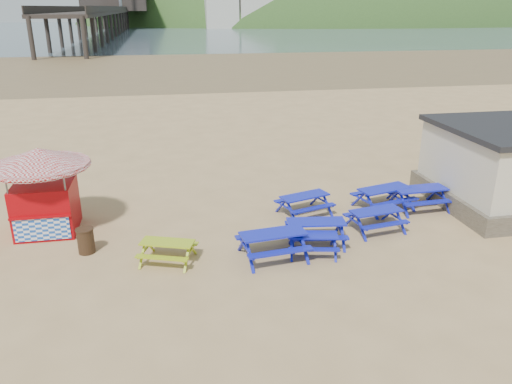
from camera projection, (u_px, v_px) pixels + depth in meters
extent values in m
plane|color=tan|center=(276.00, 233.00, 17.12)|extent=(400.00, 400.00, 0.00)
plane|color=olive|center=(187.00, 64.00, 67.79)|extent=(400.00, 400.00, 0.00)
plane|color=#455663|center=(168.00, 29.00, 173.74)|extent=(400.00, 400.00, 0.00)
cube|color=#0927A5|center=(305.00, 196.00, 18.46)|extent=(1.95, 1.23, 0.05)
cube|color=#0927A5|center=(296.00, 198.00, 19.06)|extent=(1.81, 0.79, 0.05)
cube|color=#0927A5|center=(314.00, 208.00, 18.05)|extent=(1.81, 0.79, 0.05)
cube|color=#0927A5|center=(385.00, 188.00, 18.96)|extent=(2.16, 1.29, 0.06)
cube|color=#0927A5|center=(373.00, 191.00, 19.64)|extent=(2.02, 0.80, 0.06)
cube|color=#0927A5|center=(396.00, 202.00, 18.50)|extent=(2.02, 0.80, 0.06)
cube|color=#0927A5|center=(421.00, 189.00, 18.95)|extent=(2.05, 0.89, 0.06)
cube|color=#0927A5|center=(410.00, 190.00, 19.67)|extent=(2.02, 0.39, 0.06)
cube|color=#0927A5|center=(429.00, 203.00, 18.45)|extent=(2.02, 0.39, 0.06)
cube|color=#0927A5|center=(273.00, 233.00, 15.20)|extent=(2.09, 1.02, 0.06)
cube|color=#0927A5|center=(266.00, 234.00, 15.91)|extent=(2.03, 0.52, 0.06)
cube|color=#0927A5|center=(281.00, 252.00, 14.71)|extent=(2.03, 0.52, 0.06)
cube|color=#0927A5|center=(313.00, 235.00, 15.54)|extent=(1.64, 0.91, 0.04)
cube|color=#0927A5|center=(311.00, 235.00, 16.10)|extent=(1.56, 0.53, 0.04)
cube|color=#0927A5|center=(314.00, 249.00, 15.14)|extent=(1.56, 0.53, 0.04)
cube|color=#0927A5|center=(376.00, 211.00, 17.13)|extent=(1.89, 0.98, 0.05)
cube|color=#0927A5|center=(366.00, 212.00, 17.75)|extent=(1.81, 0.54, 0.05)
cube|color=#0927A5|center=(386.00, 225.00, 16.70)|extent=(1.81, 0.54, 0.05)
cube|color=#A9A80A|center=(167.00, 242.00, 15.01)|extent=(1.71, 1.13, 0.04)
cube|color=#A9A80A|center=(173.00, 242.00, 15.59)|extent=(1.58, 0.75, 0.04)
cube|color=#A9A80A|center=(162.00, 258.00, 14.61)|extent=(1.58, 0.75, 0.04)
cube|color=#9C040A|center=(46.00, 207.00, 17.05)|extent=(1.92, 1.92, 1.74)
cube|color=#9C040A|center=(40.00, 217.00, 16.11)|extent=(1.92, 0.09, 0.07)
cube|color=#194CB2|center=(42.00, 229.00, 16.29)|extent=(1.74, 0.04, 0.78)
cone|color=silver|center=(38.00, 157.00, 16.43)|extent=(3.32, 3.32, 0.61)
cylinder|color=silver|center=(40.00, 166.00, 16.54)|extent=(3.23, 3.23, 0.16)
cylinder|color=#361E13|center=(86.00, 241.00, 15.66)|extent=(0.52, 0.52, 0.79)
cylinder|color=#361E13|center=(84.00, 229.00, 15.52)|extent=(0.56, 0.56, 0.04)
cube|color=black|center=(114.00, 11.00, 173.15)|extent=(9.00, 220.00, 0.60)
ellipsoid|color=#2D4C1E|center=(350.00, 44.00, 248.04)|extent=(264.00, 144.00, 108.00)
cube|color=#0927A5|center=(316.00, 222.00, 16.16)|extent=(1.96, 0.96, 0.05)
cube|color=#0927A5|center=(313.00, 222.00, 16.85)|extent=(1.90, 0.50, 0.05)
cube|color=#0927A5|center=(319.00, 238.00, 15.67)|extent=(1.90, 0.50, 0.05)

